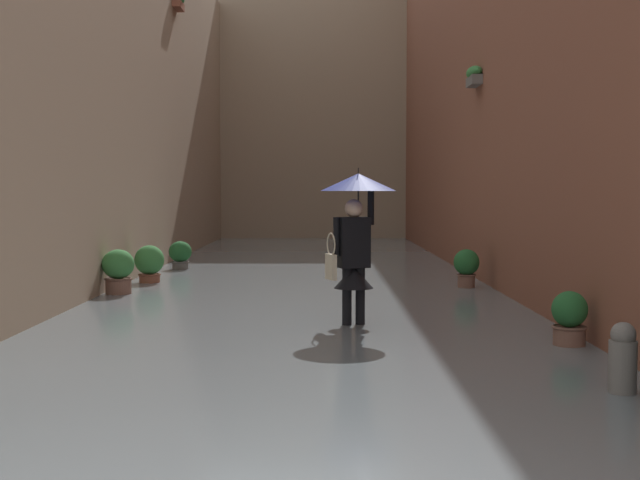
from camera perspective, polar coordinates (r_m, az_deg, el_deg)
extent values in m
plane|color=gray|center=(16.60, -0.94, -2.96)|extent=(67.87, 67.87, 0.00)
cube|color=slate|center=(16.59, -0.94, -2.75)|extent=(7.39, 33.15, 0.13)
cube|color=#66605B|center=(16.53, 10.35, 10.50)|extent=(0.20, 0.70, 0.18)
ellipsoid|color=#387F3D|center=(16.55, 10.36, 11.05)|extent=(0.28, 0.76, 0.24)
cube|color=gray|center=(17.27, -15.29, 11.17)|extent=(1.80, 31.15, 8.42)
cube|color=brown|center=(21.64, -9.54, 15.33)|extent=(0.20, 0.70, 0.18)
cube|color=gray|center=(31.09, -0.44, 8.36)|extent=(10.19, 1.80, 9.09)
cube|color=#4C4233|center=(10.74, 1.82, -6.15)|extent=(0.18, 0.26, 0.10)
cylinder|color=black|center=(10.68, 1.83, -3.90)|extent=(0.15, 0.15, 0.75)
cube|color=#4C4233|center=(10.80, 2.72, -6.10)|extent=(0.18, 0.26, 0.10)
cylinder|color=black|center=(10.74, 2.73, -3.86)|extent=(0.15, 0.15, 0.75)
cube|color=black|center=(10.65, 2.29, -0.17)|extent=(0.43, 0.33, 0.64)
cone|color=black|center=(10.68, 2.28, -2.52)|extent=(0.63, 0.63, 0.28)
sphere|color=#DBB293|center=(10.63, 2.29, 2.14)|extent=(0.23, 0.23, 0.23)
cylinder|color=black|center=(10.71, 3.45, 2.20)|extent=(0.11, 0.11, 0.44)
cylinder|color=black|center=(10.56, 1.12, 0.24)|extent=(0.11, 0.11, 0.48)
cylinder|color=black|center=(10.65, 2.60, 2.74)|extent=(0.02, 0.02, 0.44)
cone|color=navy|center=(10.65, 2.60, 3.92)|extent=(0.96, 0.96, 0.22)
cylinder|color=black|center=(10.65, 2.60, 4.67)|extent=(0.01, 0.01, 0.08)
cube|color=beige|center=(10.54, 0.75, -1.83)|extent=(0.15, 0.28, 0.32)
torus|color=beige|center=(10.52, 0.75, -0.31)|extent=(0.11, 0.29, 0.30)
cylinder|color=brown|center=(15.98, -11.42, -2.79)|extent=(0.38, 0.38, 0.27)
torus|color=brown|center=(15.97, -11.43, -2.30)|extent=(0.42, 0.42, 0.04)
ellipsoid|color=#387F3D|center=(15.94, -11.44, -1.33)|extent=(0.54, 0.54, 0.54)
cylinder|color=brown|center=(15.06, 9.84, -3.00)|extent=(0.30, 0.30, 0.34)
torus|color=brown|center=(15.05, 9.84, -2.34)|extent=(0.33, 0.33, 0.04)
ellipsoid|color=#23602D|center=(15.03, 9.85, -1.48)|extent=(0.45, 0.45, 0.45)
cylinder|color=#66605B|center=(18.58, -9.40, -1.90)|extent=(0.35, 0.35, 0.28)
torus|color=#56524E|center=(18.57, -9.41, -1.47)|extent=(0.38, 0.38, 0.04)
ellipsoid|color=#23602D|center=(18.55, -9.41, -0.78)|extent=(0.50, 0.50, 0.45)
cylinder|color=brown|center=(14.31, -13.44, -3.31)|extent=(0.42, 0.42, 0.37)
torus|color=brown|center=(14.29, -13.45, -2.57)|extent=(0.45, 0.45, 0.04)
ellipsoid|color=#387F3D|center=(14.27, -13.46, -1.60)|extent=(0.53, 0.53, 0.49)
cylinder|color=brown|center=(9.73, 16.45, -6.61)|extent=(0.35, 0.35, 0.32)
torus|color=brown|center=(9.71, 16.47, -5.66)|extent=(0.38, 0.38, 0.04)
ellipsoid|color=#23602D|center=(9.68, 16.49, -4.50)|extent=(0.39, 0.39, 0.40)
cylinder|color=slate|center=(7.60, 19.73, -8.52)|extent=(0.23, 0.23, 0.57)
sphere|color=slate|center=(7.54, 19.78, -6.02)|extent=(0.21, 0.21, 0.21)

